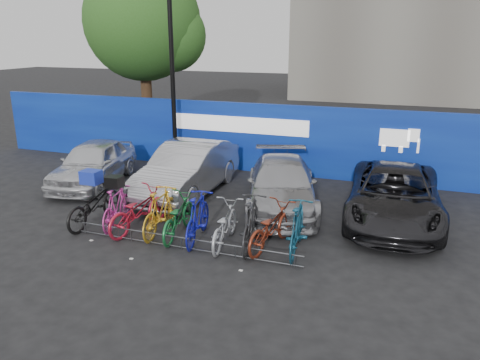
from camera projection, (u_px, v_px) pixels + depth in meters
The scene contains 21 objects.
ground at pixel (193, 239), 11.07m from camera, with size 100.00×100.00×0.00m, color black.
hoarding at pixel (266, 139), 16.11m from camera, with size 22.00×0.18×2.40m.
tree at pixel (148, 25), 20.80m from camera, with size 5.40×5.20×7.80m.
lamppost at pixel (172, 76), 15.99m from camera, with size 0.25×0.50×6.11m.
bike_rack at pixel (181, 242), 10.49m from camera, with size 5.60×0.03×0.30m.
car_0 at pixel (93, 163), 14.98m from camera, with size 1.65×4.11×1.40m, color silver.
car_1 at pixel (188, 169), 14.02m from camera, with size 1.62×4.66×1.53m, color #A3A3A8.
car_2 at pixel (282, 185), 12.92m from camera, with size 1.86×4.58×1.33m, color #9F9FA3.
car_3 at pixel (394, 195), 11.99m from camera, with size 2.28×4.95×1.38m, color black.
bike_0 at pixel (94, 204), 11.80m from camera, with size 0.72×2.06×1.08m, color black.
bike_1 at pixel (117, 207), 11.67m from camera, with size 0.49×1.72×1.03m, color #E53DAF.
bike_2 at pixel (138, 210), 11.40m from camera, with size 0.70×2.01×1.06m, color red.
bike_3 at pixel (160, 211), 11.22m from camera, with size 0.53×1.87×1.13m, color gold.
bike_4 at pixel (178, 216), 11.10m from camera, with size 0.66×1.90×1.00m, color #186D31.
bike_5 at pixel (198, 217), 10.83m from camera, with size 0.54×1.90×1.14m, color #151AB5.
bike_6 at pixel (224, 225), 10.63m from camera, with size 0.65×1.86×0.98m, color #A9ADB2.
bike_7 at pixel (251, 223), 10.47m from camera, with size 0.56×1.97×1.18m, color #292A2C.
bike_8 at pixel (271, 227), 10.47m from camera, with size 0.67×1.93×1.02m, color maroon.
bike_9 at pixel (297, 228), 10.24m from camera, with size 0.54×1.91×1.15m, color navy.
cargo_crate at pixel (91, 177), 11.59m from camera, with size 0.47×0.36×0.33m, color #192EA9.
cargo_topcase at pixel (114, 182), 11.48m from camera, with size 0.37×0.33×0.27m, color black.
Camera 1 is at (4.48, -9.20, 4.60)m, focal length 35.00 mm.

